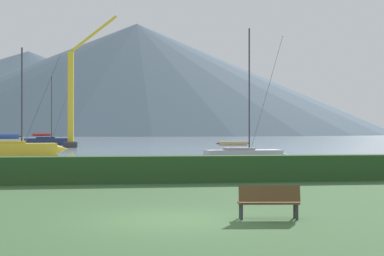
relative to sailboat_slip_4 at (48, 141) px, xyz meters
name	(u,v)px	position (x,y,z in m)	size (l,w,h in m)	color
ground_plane	(173,220)	(13.06, -81.29, -0.72)	(1000.00, 1000.00, 0.00)	#385B33
harbor_water	(123,140)	(13.06, 55.71, -0.72)	(320.00, 246.00, 0.00)	#8499A8
hedge_line	(150,169)	(13.06, -70.29, -0.09)	(80.00, 1.20, 1.26)	#284C23
sailboat_slip_4	(48,141)	(0.00, 0.00, 0.00)	(8.67, 4.91, 11.72)	navy
sailboat_slip_5	(16,148)	(1.85, -41.18, 0.02)	(9.20, 4.27, 10.51)	gold
sailboat_slip_8	(244,154)	(21.44, -53.80, -0.13)	(6.98, 2.51, 10.53)	#9E9EA3
park_bench_near_path	(269,200)	(15.69, -81.57, -0.19)	(1.73, 0.67, 0.95)	brown
dock_crane	(73,103)	(5.10, -13.87, 5.71)	(7.70, 2.00, 19.48)	#333338
distant_hill_west_ridge	(28,93)	(-55.05, 335.57, 30.54)	(337.49, 337.49, 62.53)	#425666
distant_hill_central_peak	(137,79)	(25.58, 306.10, 39.18)	(355.66, 355.66, 79.80)	#425666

